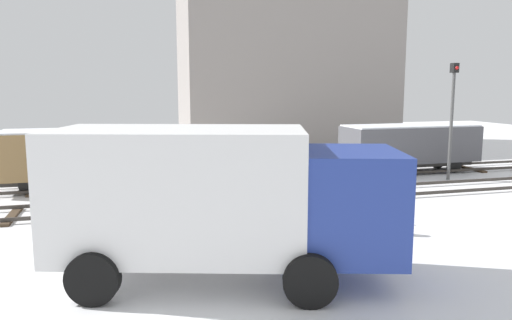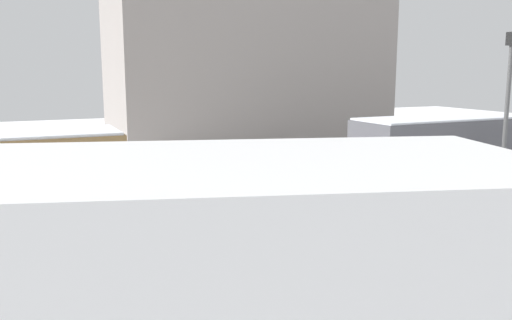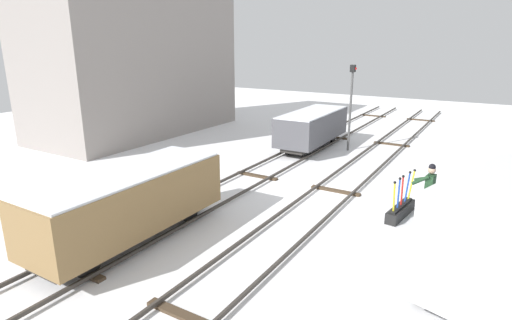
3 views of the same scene
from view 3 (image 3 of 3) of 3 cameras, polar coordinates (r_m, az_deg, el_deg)
name	(u,v)px [view 3 (image 3 of 3)]	position (r m, az deg, el deg)	size (l,w,h in m)	color
ground_plane	(335,192)	(16.12, 10.99, -4.34)	(60.00, 60.00, 0.00)	white
track_main_line	(336,189)	(16.09, 11.01, -3.97)	(44.00, 1.94, 0.18)	#38332D
track_siding_near	(257,174)	(17.53, 0.11, -1.99)	(44.00, 1.94, 0.18)	#38332D
switch_lever_frame	(401,209)	(14.37, 19.47, -6.47)	(2.03, 0.58, 1.45)	black
rail_worker	(429,188)	(14.22, 22.91, -3.56)	(0.60, 0.69, 1.87)	black
signal_post	(351,100)	(21.91, 13.08, 8.14)	(0.24, 0.32, 4.46)	#4C4C4C
apartment_building	(135,45)	(26.96, -16.44, 15.07)	(13.03, 6.02, 10.75)	gray
freight_car_near_switch	(312,127)	(22.26, 7.85, 4.60)	(5.66, 2.09, 2.01)	#2D2B28
freight_car_far_end	(130,201)	(12.10, -17.18, -5.51)	(5.88, 2.03, 2.10)	#2D2B28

